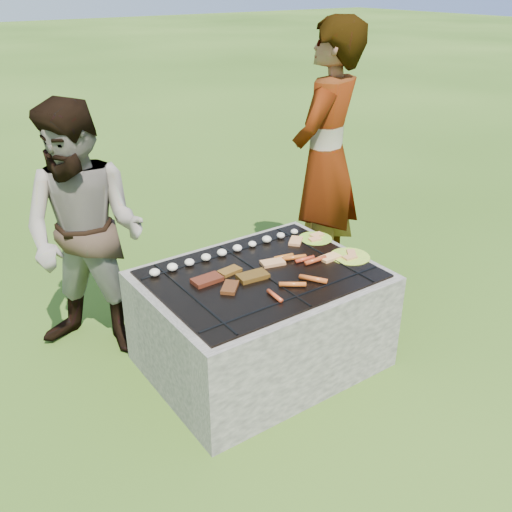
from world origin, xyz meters
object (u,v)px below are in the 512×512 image
(fire_pit, at_px, (261,322))
(plate_far, at_px, (315,239))
(plate_near, at_px, (350,257))
(cook, at_px, (326,161))
(bystander, at_px, (85,235))

(fire_pit, relative_size, plate_far, 4.77)
(plate_far, bearing_deg, plate_near, -90.15)
(plate_far, height_order, cook, cook)
(plate_near, xyz_separation_m, cook, (0.42, 0.72, 0.35))
(plate_far, xyz_separation_m, cook, (0.42, 0.40, 0.35))
(plate_far, distance_m, bystander, 1.42)
(fire_pit, xyz_separation_m, bystander, (-0.74, 0.72, 0.50))
(plate_far, bearing_deg, bystander, 157.68)
(cook, bearing_deg, plate_near, 33.76)
(plate_near, bearing_deg, plate_far, 89.85)
(plate_far, relative_size, plate_near, 1.05)
(plate_far, bearing_deg, cook, 44.07)
(fire_pit, relative_size, cook, 0.68)
(plate_far, height_order, bystander, bystander)
(cook, distance_m, bystander, 1.73)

